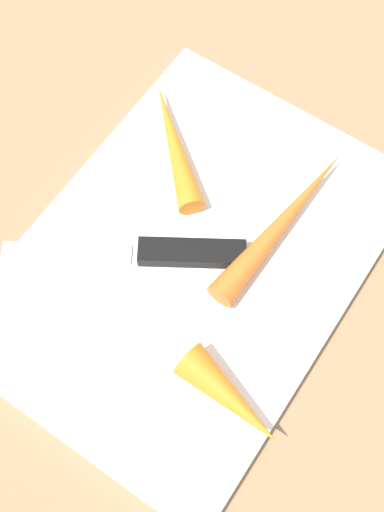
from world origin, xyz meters
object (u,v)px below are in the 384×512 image
(cutting_board, at_px, (192,259))
(knife, at_px, (169,254))
(carrot_longest, at_px, (283,222))
(carrot_shortest, at_px, (231,399))
(carrot_medium, at_px, (174,143))

(cutting_board, xyz_separation_m, knife, (0.01, -0.02, 0.01))
(knife, bearing_deg, carrot_longest, -162.66)
(knife, xyz_separation_m, carrot_shortest, (0.07, 0.11, 0.01))
(carrot_shortest, bearing_deg, cutting_board, 146.88)
(carrot_medium, relative_size, carrot_longest, 0.76)
(cutting_board, height_order, knife, knife)
(carrot_shortest, bearing_deg, knife, 155.00)
(cutting_board, distance_m, carrot_medium, 0.11)
(cutting_board, height_order, carrot_longest, carrot_longest)
(carrot_medium, xyz_separation_m, carrot_longest, (0.01, 0.12, 0.00))
(cutting_board, bearing_deg, carrot_medium, -137.19)
(knife, relative_size, carrot_medium, 1.35)
(cutting_board, bearing_deg, carrot_longest, 143.03)
(knife, distance_m, carrot_longest, 0.10)
(knife, distance_m, carrot_medium, 0.10)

